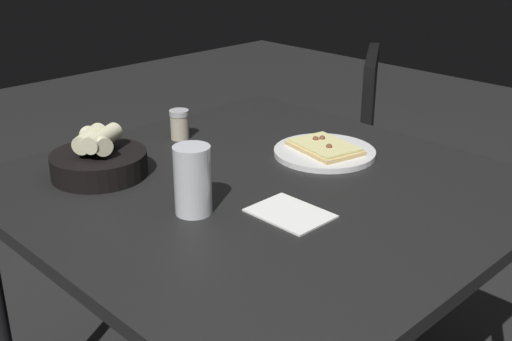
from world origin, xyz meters
TOP-DOWN VIEW (x-y plane):
  - dining_table at (0.00, 0.00)m, footprint 1.07×1.05m
  - pizza_plate at (-0.02, 0.24)m, footprint 0.26×0.26m
  - bread_basket at (-0.30, -0.24)m, footprint 0.22×0.22m
  - beer_glass at (0.01, -0.21)m, footprint 0.08×0.08m
  - pepper_shaker at (-0.37, 0.06)m, footprint 0.05×0.05m
  - napkin at (0.15, -0.07)m, footprint 0.16×0.12m
  - chair_near at (-0.44, 0.81)m, footprint 0.61×0.61m

SIDE VIEW (x-z plane):
  - chair_near at x=-0.44m, z-range 0.07..0.92m
  - dining_table at x=0.00m, z-range 0.31..1.05m
  - napkin at x=0.15m, z-range 0.74..0.74m
  - pizza_plate at x=-0.02m, z-range 0.73..0.77m
  - pepper_shaker at x=-0.37m, z-range 0.73..0.81m
  - bread_basket at x=-0.30m, z-range 0.72..0.83m
  - beer_glass at x=0.01m, z-range 0.73..0.87m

